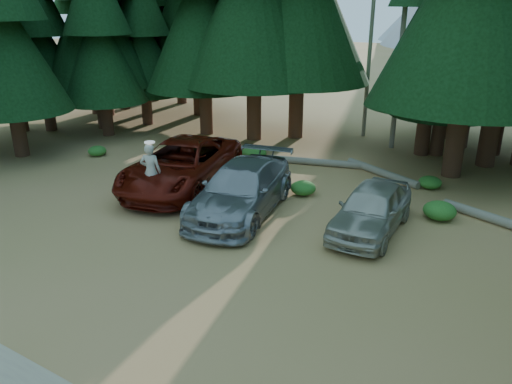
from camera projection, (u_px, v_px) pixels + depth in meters
ground at (199, 268)px, 13.50m from camera, size 160.00×160.00×0.00m
forest_belt_north at (379, 143)px, 25.45m from camera, size 36.00×7.00×22.00m
snag_front at (404, 19)px, 22.53m from camera, size 0.24×0.24×12.00m
snag_back at (371, 39)px, 25.05m from camera, size 0.20×0.20×10.00m
red_pickup at (182, 165)px, 19.09m from camera, size 4.48×7.04×1.81m
silver_minivan_center at (242, 189)px, 16.76m from camera, size 3.44×6.11×1.67m
silver_minivan_right at (372, 209)px, 15.42m from camera, size 1.97×4.48×1.50m
frisbee_player at (151, 171)px, 17.20m from camera, size 0.85×0.72×2.03m
log_left at (316, 162)px, 21.91m from camera, size 4.22×1.45×0.31m
log_mid at (382, 173)px, 20.55m from camera, size 3.55×1.90×0.31m
shrub_far_left at (253, 153)px, 22.59m from camera, size 1.24×1.24×0.68m
shrub_left at (222, 156)px, 22.43m from camera, size 0.90×0.90×0.49m
shrub_center_left at (303, 188)px, 18.55m from camera, size 0.95×0.95×0.52m
shrub_center_right at (430, 182)px, 19.18m from camera, size 0.87×0.87×0.48m
shrub_right at (440, 211)px, 16.44m from camera, size 1.07×1.07×0.59m
shrub_edge_west at (97, 151)px, 23.28m from camera, size 0.84×0.84×0.46m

